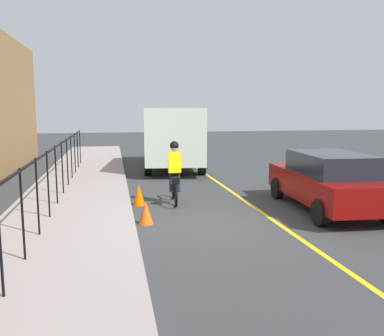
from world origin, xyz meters
name	(u,v)px	position (x,y,z in m)	size (l,w,h in m)	color
ground_plane	(212,226)	(0.00, 0.00, 0.00)	(80.00, 80.00, 0.00)	#36393B
lane_line_centre	(276,222)	(0.00, -1.60, 0.00)	(36.00, 0.12, 0.01)	yellow
sidewalk	(62,231)	(0.00, 3.40, 0.07)	(40.00, 3.20, 0.15)	#9A918F
iron_fence	(47,170)	(1.00, 3.80, 1.29)	(20.01, 0.04, 1.60)	black
cyclist_lead	(175,173)	(2.43, 0.52, 0.91)	(1.71, 0.38, 1.83)	black
patrol_sedan	(327,180)	(0.86, -3.44, 0.82)	(4.50, 2.15, 1.58)	maroon
box_truck_background	(174,135)	(9.35, -0.53, 1.55)	(6.95, 3.26, 2.78)	silver
traffic_cone_near	(146,213)	(0.46, 1.52, 0.27)	(0.36, 0.36, 0.54)	#F65C15
traffic_cone_far	(139,195)	(2.42, 1.56, 0.30)	(0.36, 0.36, 0.60)	#E86500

